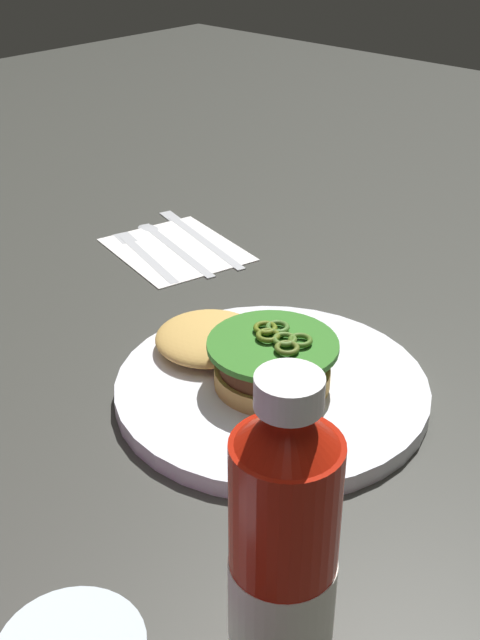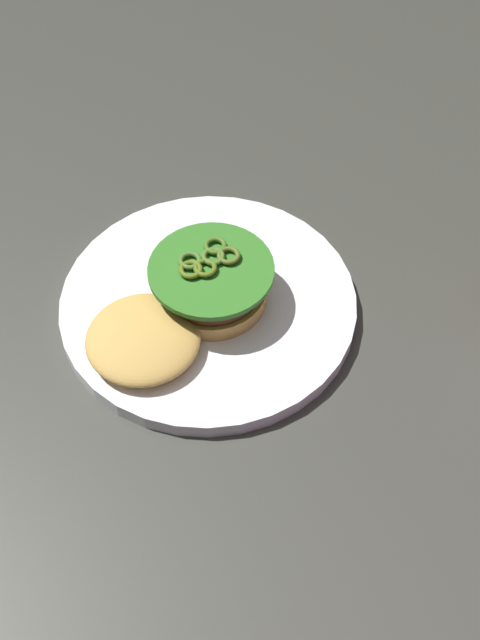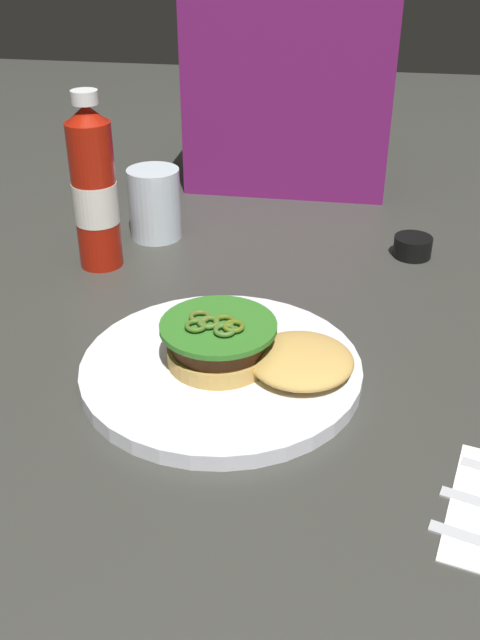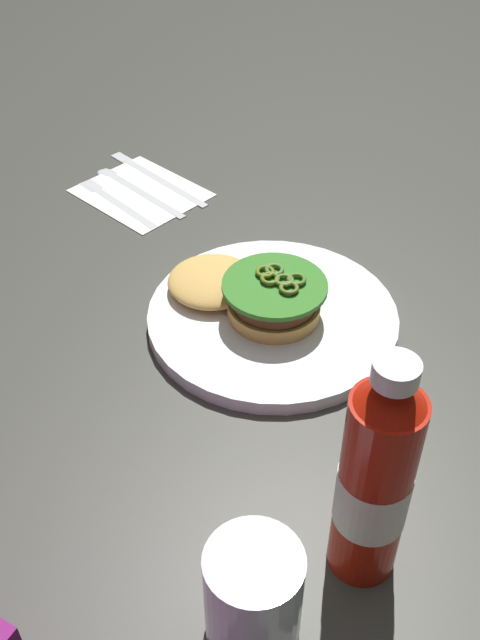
{
  "view_description": "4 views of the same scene",
  "coord_description": "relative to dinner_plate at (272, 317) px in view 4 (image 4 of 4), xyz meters",
  "views": [
    {
      "loc": [
        -0.44,
        0.39,
        0.44
      ],
      "look_at": [
        -0.01,
        -0.07,
        0.08
      ],
      "focal_mm": 44.84,
      "sensor_mm": 36.0,
      "label": 1
    },
    {
      "loc": [
        0.29,
        0.26,
        0.59
      ],
      "look_at": [
        -0.02,
        -0.03,
        0.05
      ],
      "focal_mm": 41.85,
      "sensor_mm": 36.0,
      "label": 2
    },
    {
      "loc": [
        0.09,
        -0.71,
        0.44
      ],
      "look_at": [
        -0.02,
        -0.06,
        0.05
      ],
      "focal_mm": 40.6,
      "sensor_mm": 36.0,
      "label": 3
    },
    {
      "loc": [
        -0.33,
        0.51,
        0.58
      ],
      "look_at": [
        -0.02,
        -0.03,
        0.04
      ],
      "focal_mm": 41.24,
      "sensor_mm": 36.0,
      "label": 4
    }
  ],
  "objects": [
    {
      "name": "burger_sandwich",
      "position": [
        0.03,
        0.0,
        0.03
      ],
      "size": [
        0.2,
        0.12,
        0.05
      ],
      "color": "tan",
      "rests_on": "dinner_plate"
    },
    {
      "name": "fork_utensil",
      "position": [
        0.34,
        -0.13,
        -0.0
      ],
      "size": [
        0.17,
        0.07,
        0.0
      ],
      "color": "silver",
      "rests_on": "napkin"
    },
    {
      "name": "water_glass",
      "position": [
        -0.16,
        0.35,
        0.04
      ],
      "size": [
        0.08,
        0.08,
        0.1
      ],
      "primitive_type": "cylinder",
      "color": "silver",
      "rests_on": "ground_plane"
    },
    {
      "name": "ketchup_bottle",
      "position": [
        -0.21,
        0.24,
        0.1
      ],
      "size": [
        0.06,
        0.06,
        0.24
      ],
      "color": "#A8180A",
      "rests_on": "ground_plane"
    },
    {
      "name": "spoon_utensil",
      "position": [
        0.34,
        -0.18,
        -0.0
      ],
      "size": [
        0.19,
        0.07,
        0.0
      ],
      "color": "silver",
      "rests_on": "napkin"
    },
    {
      "name": "butter_knife",
      "position": [
        0.33,
        -0.22,
        -0.0
      ],
      "size": [
        0.22,
        0.08,
        0.0
      ],
      "color": "silver",
      "rests_on": "napkin"
    },
    {
      "name": "napkin",
      "position": [
        0.31,
        -0.17,
        -0.01
      ],
      "size": [
        0.21,
        0.18,
        0.0
      ],
      "primitive_type": "cube",
      "rotation": [
        0.0,
        0.0,
        -0.24
      ],
      "color": "white",
      "rests_on": "ground_plane"
    },
    {
      "name": "ground_plane",
      "position": [
        0.04,
        0.09,
        -0.01
      ],
      "size": [
        3.0,
        3.0,
        0.0
      ],
      "primitive_type": "plane",
      "color": "#373732"
    },
    {
      "name": "dinner_plate",
      "position": [
        0.0,
        0.0,
        0.0
      ],
      "size": [
        0.3,
        0.3,
        0.02
      ],
      "primitive_type": "cylinder",
      "color": "white",
      "rests_on": "ground_plane"
    }
  ]
}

